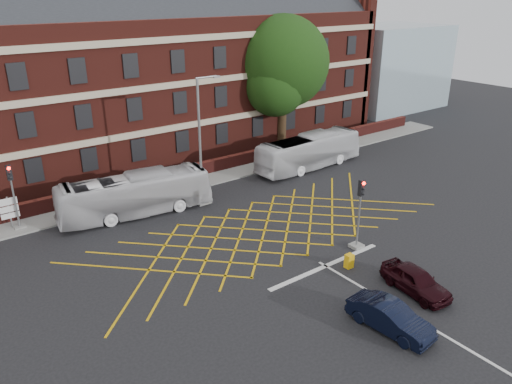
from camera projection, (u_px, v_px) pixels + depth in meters
ground at (285, 242)px, 30.13m from camera, size 120.00×120.00×0.00m
victorian_building at (127, 67)px, 43.54m from camera, size 51.00×12.17×20.40m
boundary_wall at (180, 174)px, 39.53m from camera, size 56.00×0.50×1.10m
far_pavement at (186, 183)px, 38.98m from camera, size 60.00×3.00×0.12m
glass_block at (385, 67)px, 62.65m from camera, size 14.00×10.00×10.00m
box_junction_hatching at (265, 230)px, 31.61m from camera, size 8.22×8.22×0.02m
stop_line at (326, 266)px, 27.54m from camera, size 8.00×0.30×0.02m
centre_line at (426, 325)px, 22.74m from camera, size 0.15×14.00×0.02m
bus_left at (135, 195)px, 33.33m from camera, size 10.46×3.80×2.85m
bus_right at (309, 152)px, 42.05m from camera, size 10.34×2.80×2.86m
car_navy at (390, 317)px, 22.21m from camera, size 1.78×4.12×1.32m
car_maroon at (416, 280)px, 25.00m from camera, size 1.98×4.02×1.32m
deciduous_tree at (282, 69)px, 46.29m from camera, size 8.60×8.60×12.16m
traffic_light_near at (359, 221)px, 28.86m from camera, size 0.70×0.70×4.27m
traffic_light_far at (15, 203)px, 31.15m from camera, size 0.70×0.70×4.27m
street_lamp at (202, 162)px, 34.54m from camera, size 2.25×1.00×8.87m
direction_signs at (9, 209)px, 31.25m from camera, size 1.10×0.16×2.20m
utility_cabinet at (349, 261)px, 27.28m from camera, size 0.43×0.37×0.80m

